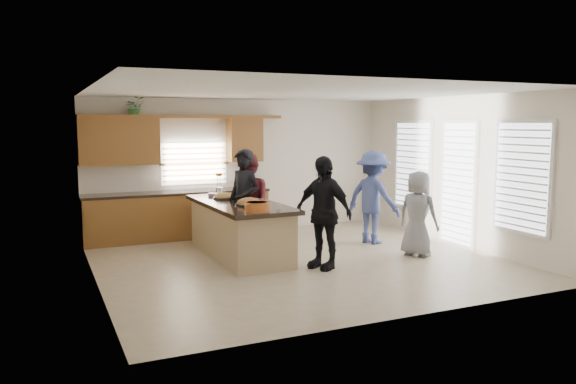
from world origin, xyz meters
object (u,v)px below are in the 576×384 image
island (240,231)px  woman_left_back (244,203)px  salad_bowl (257,206)px  woman_right_front (418,214)px  woman_right_back (373,197)px  woman_left_front (323,212)px  woman_left_mid (248,204)px

island → woman_left_back: 0.49m
salad_bowl → woman_right_front: bearing=-2.4°
woman_left_back → woman_right_back: 2.61m
woman_left_front → woman_right_front: size_ratio=1.21×
island → woman_left_back: woman_left_back is taller
woman_left_mid → woman_left_back: bearing=-63.4°
woman_left_back → woman_left_mid: bearing=101.3°
woman_right_front → salad_bowl: bearing=63.5°
woman_left_mid → woman_left_front: 1.58m
woman_left_back → woman_left_mid: (0.11, 0.08, -0.04)m
salad_bowl → woman_right_back: (2.80, 1.09, -0.15)m
salad_bowl → woman_left_front: bearing=-10.0°
island → salad_bowl: size_ratio=7.09×
woman_left_front → woman_right_back: woman_left_front is taller
island → woman_left_mid: woman_left_mid is taller
woman_left_front → woman_right_back: bearing=100.3°
salad_bowl → woman_left_back: woman_left_back is taller
salad_bowl → woman_left_mid: woman_left_mid is taller
woman_left_mid → woman_right_back: woman_left_mid is taller
woman_left_back → woman_left_mid: 0.14m
woman_right_back → woman_right_front: (0.13, -1.22, -0.14)m
woman_left_mid → woman_right_back: size_ratio=1.00×
woman_left_front → woman_right_back: (1.76, 1.28, -0.01)m
woman_left_mid → woman_right_front: woman_left_mid is taller
island → woman_left_front: (0.94, -1.28, 0.44)m
woman_right_back → woman_right_front: bearing=164.3°
woman_left_front → woman_right_front: bearing=66.1°
island → woman_left_front: size_ratio=1.52×
woman_left_back → woman_left_front: (0.85, -1.32, -0.03)m
woman_left_mid → woman_right_back: 2.50m
woman_right_back → woman_right_front: size_ratio=1.19×
island → salad_bowl: salad_bowl is taller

